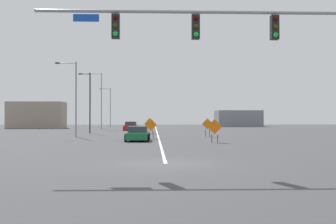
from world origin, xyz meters
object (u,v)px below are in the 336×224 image
at_px(construction_sign_right_shoulder, 151,126).
at_px(car_red_distant, 131,126).
at_px(street_lamp_near_right, 110,106).
at_px(street_lamp_near_left, 101,98).
at_px(construction_sign_median_near, 207,125).
at_px(car_green_far, 138,134).
at_px(street_lamp_mid_right, 89,100).
at_px(construction_sign_right_lane, 215,128).
at_px(street_lamp_far_left, 74,95).
at_px(traffic_signal_assembly, 238,39).
at_px(construction_sign_median_far, 150,124).

bearing_deg(construction_sign_right_shoulder, car_red_distant, 97.16).
distance_m(street_lamp_near_right, construction_sign_right_shoulder, 48.10).
bearing_deg(street_lamp_near_left, street_lamp_near_right, 88.71).
height_order(construction_sign_median_near, car_green_far, construction_sign_median_near).
bearing_deg(street_lamp_mid_right, street_lamp_near_left, 93.19).
distance_m(construction_sign_right_lane, car_green_far, 6.71).
bearing_deg(street_lamp_far_left, street_lamp_near_left, 92.13).
bearing_deg(traffic_signal_assembly, street_lamp_mid_right, 108.26).
bearing_deg(car_red_distant, street_lamp_near_right, 104.50).
bearing_deg(street_lamp_near_left, construction_sign_median_far, -69.24).
bearing_deg(street_lamp_near_right, street_lamp_mid_right, -88.50).
bearing_deg(street_lamp_mid_right, construction_sign_right_lane, -57.30).
bearing_deg(street_lamp_near_left, construction_sign_median_near, -64.35).
xyz_separation_m(construction_sign_median_near, construction_sign_right_lane, (-0.74, -10.10, -0.05)).
bearing_deg(street_lamp_near_right, construction_sign_right_lane, -75.50).
distance_m(construction_sign_median_near, construction_sign_right_lane, 10.13).
bearing_deg(street_lamp_near_right, street_lamp_near_left, -91.29).
distance_m(traffic_signal_assembly, car_red_distant, 48.51).
distance_m(street_lamp_far_left, car_green_far, 10.98).
xyz_separation_m(traffic_signal_assembly, car_red_distant, (-7.12, 47.75, -4.73)).
bearing_deg(construction_sign_right_lane, construction_sign_median_far, 106.62).
relative_size(construction_sign_median_far, construction_sign_right_lane, 1.05).
relative_size(street_lamp_near_right, street_lamp_near_left, 0.82).
relative_size(construction_sign_median_far, construction_sign_median_near, 1.02).
relative_size(street_lamp_near_left, car_red_distant, 2.29).
xyz_separation_m(street_lamp_near_left, street_lamp_mid_right, (1.16, -20.88, -1.19)).
distance_m(street_lamp_near_right, car_red_distant, 22.48).
xyz_separation_m(construction_sign_median_far, construction_sign_median_near, (6.02, -7.59, 0.02)).
distance_m(street_lamp_near_left, car_red_distant, 11.64).
distance_m(street_lamp_near_right, construction_sign_median_far, 37.21).
height_order(traffic_signal_assembly, street_lamp_mid_right, street_lamp_mid_right).
bearing_deg(street_lamp_near_right, construction_sign_right_shoulder, -79.46).
xyz_separation_m(traffic_signal_assembly, construction_sign_right_shoulder, (-3.89, 22.01, -4.18)).
relative_size(street_lamp_far_left, construction_sign_median_near, 4.05).
height_order(street_lamp_far_left, car_green_far, street_lamp_far_left).
bearing_deg(traffic_signal_assembly, construction_sign_right_lane, 85.46).
height_order(construction_sign_median_far, car_green_far, construction_sign_median_far).
bearing_deg(street_lamp_mid_right, car_red_distant, 68.78).
relative_size(traffic_signal_assembly, construction_sign_median_near, 7.20).
distance_m(traffic_signal_assembly, construction_sign_median_near, 25.97).
distance_m(street_lamp_mid_right, car_red_distant, 13.38).
distance_m(construction_sign_median_near, construction_sign_right_shoulder, 6.85).
distance_m(street_lamp_mid_right, construction_sign_median_near, 17.37).
distance_m(street_lamp_near_left, street_lamp_mid_right, 20.95).
height_order(street_lamp_near_right, car_green_far, street_lamp_near_right).
bearing_deg(construction_sign_right_lane, construction_sign_median_near, 85.82).
height_order(street_lamp_far_left, construction_sign_median_near, street_lamp_far_left).
bearing_deg(construction_sign_median_far, car_green_far, -93.48).
bearing_deg(street_lamp_near_left, construction_sign_right_shoulder, -75.33).
bearing_deg(street_lamp_near_left, construction_sign_right_lane, -70.99).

